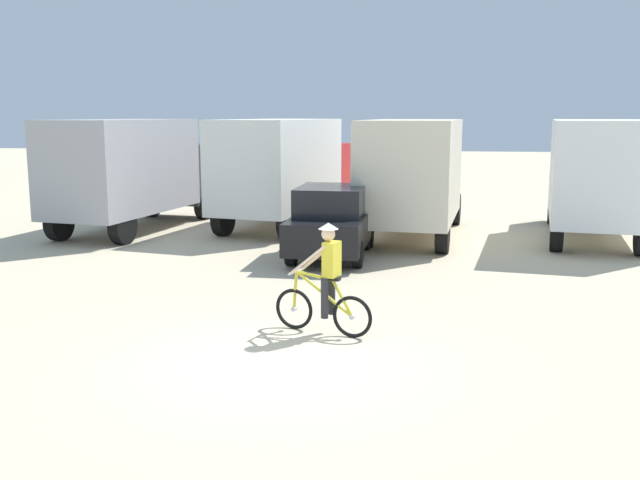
# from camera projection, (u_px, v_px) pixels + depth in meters

# --- Properties ---
(ground_plane) EXTENTS (120.00, 120.00, 0.00)m
(ground_plane) POSITION_uv_depth(u_px,v_px,m) (278.00, 361.00, 10.31)
(ground_plane) COLOR beige
(box_truck_grey_hauler) EXTENTS (3.39, 7.03, 3.35)m
(box_truck_grey_hauler) POSITION_uv_depth(u_px,v_px,m) (133.00, 169.00, 21.65)
(box_truck_grey_hauler) COLOR #9E9EA3
(box_truck_grey_hauler) RESTS_ON ground
(box_truck_white_box) EXTENTS (3.64, 7.08, 3.35)m
(box_truck_white_box) POSITION_uv_depth(u_px,v_px,m) (285.00, 167.00, 22.38)
(box_truck_white_box) COLOR white
(box_truck_white_box) RESTS_ON ground
(box_truck_cream_rv) EXTENTS (3.06, 6.96, 3.35)m
(box_truck_cream_rv) POSITION_uv_depth(u_px,v_px,m) (414.00, 172.00, 20.38)
(box_truck_cream_rv) COLOR beige
(box_truck_cream_rv) RESTS_ON ground
(box_truck_avon_van) EXTENTS (3.34, 7.02, 3.35)m
(box_truck_avon_van) POSITION_uv_depth(u_px,v_px,m) (596.00, 173.00, 20.08)
(box_truck_avon_van) COLOR white
(box_truck_avon_van) RESTS_ON ground
(sedan_parked) EXTENTS (1.88, 4.25, 1.76)m
(sedan_parked) POSITION_uv_depth(u_px,v_px,m) (332.00, 221.00, 17.76)
(sedan_parked) COLOR black
(sedan_parked) RESTS_ON ground
(cyclist_orange_shirt) EXTENTS (1.66, 0.71, 1.82)m
(cyclist_orange_shirt) POSITION_uv_depth(u_px,v_px,m) (326.00, 283.00, 11.46)
(cyclist_orange_shirt) COLOR black
(cyclist_orange_shirt) RESTS_ON ground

